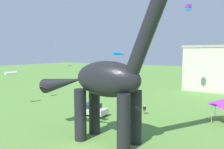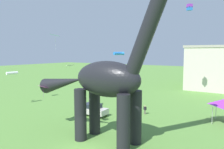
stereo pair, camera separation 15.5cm
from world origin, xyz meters
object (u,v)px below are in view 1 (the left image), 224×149
Objects in this scene: kite_trailing at (43,87)px; kite_mid_center at (55,35)px; kite_far_left at (70,65)px; kite_far_right at (118,53)px; dinosaur_sculpture at (107,79)px; parked_sedan_left at (92,109)px; kite_high_left at (10,73)px; kite_apex at (189,7)px; person_vendor_side at (144,109)px.

kite_trailing is 7.41m from kite_mid_center.
kite_far_right is at bearing 107.18° from kite_far_left.
kite_far_right reaches higher than kite_far_left.
kite_mid_center is at bearing 159.24° from dinosaur_sculpture.
kite_far_right is at bearing 115.47° from dinosaur_sculpture.
kite_far_left is (5.73, -3.42, -3.45)m from kite_mid_center.
kite_far_left reaches higher than parked_sedan_left.
kite_far_left is at bearing 8.11° from kite_trailing.
parked_sedan_left is 14.76m from kite_high_left.
dinosaur_sculpture is 17.83× the size of kite_far_left.
kite_far_left is (-4.42, -0.18, 1.10)m from dinosaur_sculpture.
kite_far_right is at bearing -168.20° from kite_apex.
kite_high_left is 0.89× the size of kite_mid_center.
kite_apex reaches higher than kite_far_left.
kite_far_left reaches higher than kite_trailing.
dinosaur_sculpture reaches higher than kite_high_left.
parked_sedan_left is at bearing 78.07° from kite_trailing.
kite_apex is (2.49, 11.17, 14.93)m from person_vendor_side.
kite_far_right is 2.37× the size of kite_far_left.
kite_far_right reaches higher than kite_high_left.
kite_far_left reaches higher than kite_high_left.
kite_mid_center reaches higher than parked_sedan_left.
kite_trailing is at bearing 115.20° from person_vendor_side.
person_vendor_side is 14.80m from kite_far_right.
dinosaur_sculpture reaches higher than person_vendor_side.
kite_far_left is at bearing -105.46° from kite_apex.
kite_high_left is (-19.53, -6.87, 4.39)m from person_vendor_side.
dinosaur_sculpture is 9.88× the size of kite_trailing.
kite_high_left is (-13.89, -2.54, 4.32)m from parked_sedan_left.
kite_trailing reaches higher than parked_sedan_left.
kite_high_left reaches higher than kite_trailing.
person_vendor_side is 0.69× the size of kite_high_left.
dinosaur_sculpture reaches higher than parked_sedan_left.
kite_far_right is (-9.45, 8.68, 7.38)m from person_vendor_side.
kite_mid_center is at bearing 95.39° from person_vendor_side.
kite_far_left is (2.13, -6.20, 6.21)m from parked_sedan_left.
kite_high_left is at bearing -122.97° from kite_far_right.
kite_high_left is 1.92× the size of kite_far_left.
parked_sedan_left is 10.68m from kite_mid_center.
person_vendor_side is at bearing 19.38° from kite_high_left.
kite_far_left is at bearing -30.78° from kite_mid_center.
kite_apex reaches higher than person_vendor_side.
dinosaur_sculpture is at bearing -9.65° from kite_high_left.
kite_high_left reaches higher than person_vendor_side.
parked_sedan_left is 4.64× the size of kite_far_left.
person_vendor_side is at bearing 71.57° from kite_far_left.
person_vendor_side is at bearing 35.40° from parked_sedan_left.
dinosaur_sculpture is 13.45× the size of person_vendor_side.
kite_high_left is 18.77m from kite_far_right.
kite_high_left is at bearing 161.53° from kite_trailing.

